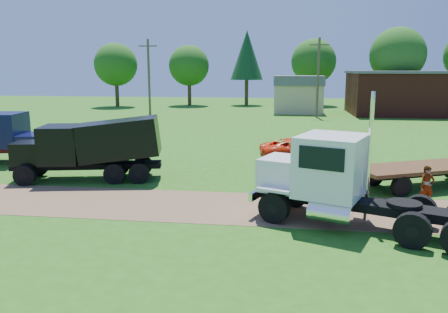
# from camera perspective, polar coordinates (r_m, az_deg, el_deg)

# --- Properties ---
(ground) EXTENTS (140.00, 140.00, 0.00)m
(ground) POSITION_cam_1_polar(r_m,az_deg,el_deg) (17.70, 0.86, -6.63)
(ground) COLOR #275813
(ground) RESTS_ON ground
(dirt_track) EXTENTS (120.00, 4.20, 0.01)m
(dirt_track) POSITION_cam_1_polar(r_m,az_deg,el_deg) (17.70, 0.86, -6.61)
(dirt_track) COLOR brown
(dirt_track) RESTS_ON ground
(white_semi_tractor) EXTENTS (7.89, 5.09, 4.72)m
(white_semi_tractor) POSITION_cam_1_polar(r_m,az_deg,el_deg) (16.05, 14.01, -2.88)
(white_semi_tractor) COLOR black
(white_semi_tractor) RESTS_ON ground
(black_dump_truck) EXTENTS (7.46, 3.61, 3.16)m
(black_dump_truck) POSITION_cam_1_polar(r_m,az_deg,el_deg) (22.64, -16.74, 1.39)
(black_dump_truck) COLOR black
(black_dump_truck) RESTS_ON ground
(navy_truck) EXTENTS (6.97, 3.17, 2.96)m
(navy_truck) POSITION_cam_1_polar(r_m,az_deg,el_deg) (28.57, -25.47, 2.27)
(navy_truck) COLOR maroon
(navy_truck) RESTS_ON ground
(orange_pickup) EXTENTS (5.31, 3.25, 1.37)m
(orange_pickup) POSITION_cam_1_polar(r_m,az_deg,el_deg) (26.73, 10.06, 0.86)
(orange_pickup) COLOR red
(orange_pickup) RESTS_ON ground
(flatbed_trailer) EXTENTS (7.67, 5.08, 1.90)m
(flatbed_trailer) POSITION_cam_1_polar(r_m,az_deg,el_deg) (22.63, 25.25, -1.62)
(flatbed_trailer) COLOR #361C11
(flatbed_trailer) RESTS_ON ground
(spectator_a) EXTENTS (0.69, 0.54, 1.67)m
(spectator_a) POSITION_cam_1_polar(r_m,az_deg,el_deg) (19.34, 24.97, -3.58)
(spectator_a) COLOR #999999
(spectator_a) RESTS_ON ground
(spectator_b) EXTENTS (0.93, 0.76, 1.78)m
(spectator_b) POSITION_cam_1_polar(r_m,az_deg,el_deg) (23.91, 17.56, -0.23)
(spectator_b) COLOR #999999
(spectator_b) RESTS_ON ground
(brick_building) EXTENTS (15.40, 10.40, 5.30)m
(brick_building) POSITION_cam_1_polar(r_m,az_deg,el_deg) (59.02, 23.50, 7.65)
(brick_building) COLOR maroon
(brick_building) RESTS_ON ground
(tan_shed) EXTENTS (6.20, 5.40, 4.70)m
(tan_shed) POSITION_cam_1_polar(r_m,az_deg,el_deg) (56.85, 9.67, 8.08)
(tan_shed) COLOR tan
(tan_shed) RESTS_ON ground
(utility_poles) EXTENTS (42.20, 0.28, 9.00)m
(utility_poles) POSITION_cam_1_polar(r_m,az_deg,el_deg) (51.89, 12.19, 10.22)
(utility_poles) COLOR #4A3E29
(utility_poles) RESTS_ON ground
(tree_row) EXTENTS (57.88, 12.83, 11.32)m
(tree_row) POSITION_cam_1_polar(r_m,az_deg,el_deg) (66.68, 12.22, 12.36)
(tree_row) COLOR #3B2B18
(tree_row) RESTS_ON ground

